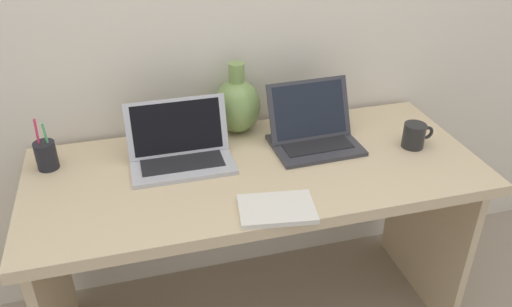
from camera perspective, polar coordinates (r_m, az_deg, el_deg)
back_wall at (r=1.89m, az=-3.05°, el=16.64°), size 4.40×0.04×2.40m
desk at (r=1.83m, az=0.00°, el=-5.51°), size 1.52×0.65×0.73m
laptop_left at (r=1.76m, az=-8.42°, el=0.74°), size 0.34×0.22×0.20m
laptop_right at (r=1.86m, az=6.27°, el=2.73°), size 0.31×0.24×0.22m
green_vase at (r=1.92m, az=-2.10°, el=5.41°), size 0.17×0.17×0.27m
notebook_stack at (r=1.53m, az=2.31°, el=-6.14°), size 0.24×0.18×0.02m
coffee_mug at (r=1.92m, az=17.14°, el=1.93°), size 0.12×0.08×0.09m
pen_cup at (r=1.84m, az=-22.21°, el=-0.14°), size 0.07×0.07×0.18m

